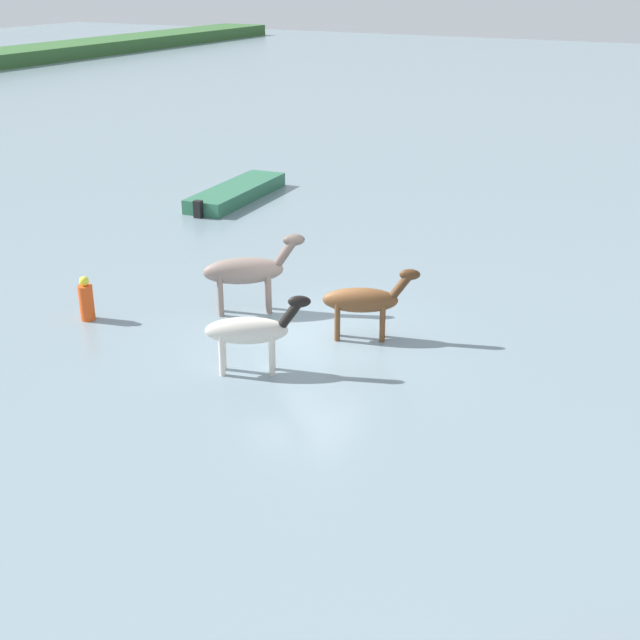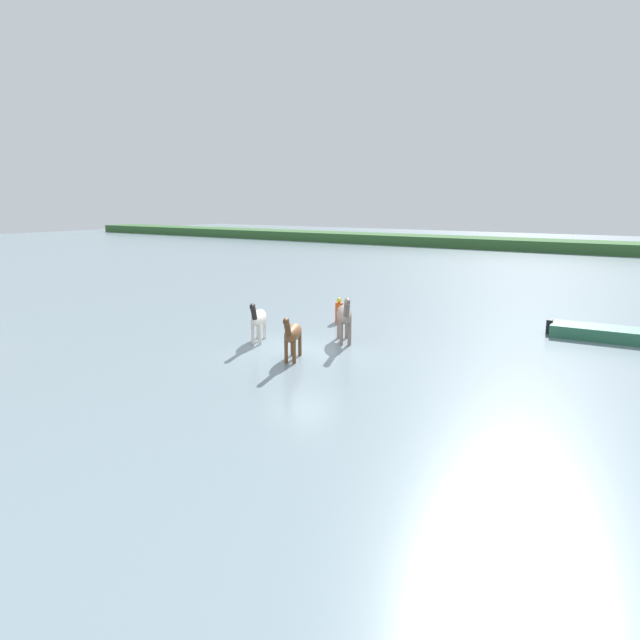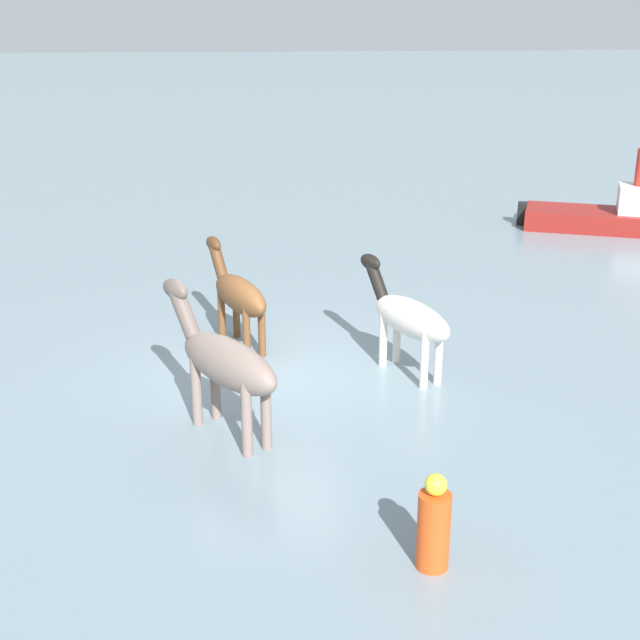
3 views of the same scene
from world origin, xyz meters
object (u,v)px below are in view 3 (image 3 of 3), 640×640
(horse_lead, at_px, (225,362))
(horse_dark_mare, at_px, (408,317))
(horse_dun_straggler, at_px, (238,294))
(boat_launch_far, at_px, (633,219))
(buoy_channel_marker, at_px, (434,526))

(horse_lead, bearing_deg, horse_dark_mare, -93.22)
(horse_dark_mare, bearing_deg, horse_lead, 94.58)
(horse_dark_mare, height_order, horse_dun_straggler, horse_dark_mare)
(horse_dun_straggler, relative_size, boat_launch_far, 0.40)
(boat_launch_far, xyz_separation_m, buoy_channel_marker, (8.09, 13.81, 0.19))
(horse_lead, distance_m, horse_dun_straggler, 3.30)
(boat_launch_far, bearing_deg, horse_dun_straggler, -125.40)
(boat_launch_far, distance_m, buoy_channel_marker, 16.01)
(horse_dark_mare, bearing_deg, buoy_channel_marker, 144.58)
(horse_dark_mare, distance_m, buoy_channel_marker, 5.23)
(buoy_channel_marker, bearing_deg, horse_lead, -55.03)
(horse_dun_straggler, bearing_deg, boat_launch_far, -79.57)
(boat_launch_far, bearing_deg, horse_dark_mare, -111.65)
(horse_lead, height_order, boat_launch_far, horse_lead)
(horse_lead, xyz_separation_m, horse_dark_mare, (-2.89, -1.90, -0.13))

